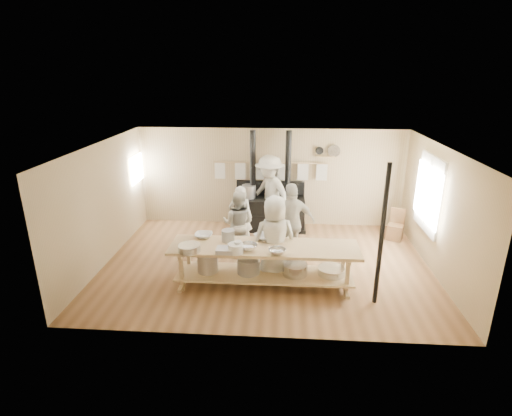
# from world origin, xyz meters

# --- Properties ---
(ground) EXTENTS (7.00, 7.00, 0.00)m
(ground) POSITION_xyz_m (0.00, 0.00, 0.00)
(ground) COLOR brown
(ground) RESTS_ON ground
(room_shell) EXTENTS (7.00, 7.00, 7.00)m
(room_shell) POSITION_xyz_m (0.00, 0.00, 1.62)
(room_shell) COLOR tan
(room_shell) RESTS_ON ground
(window_right) EXTENTS (0.09, 1.50, 1.65)m
(window_right) POSITION_xyz_m (3.47, 0.60, 1.50)
(window_right) COLOR beige
(window_right) RESTS_ON ground
(left_opening) EXTENTS (0.00, 0.90, 0.90)m
(left_opening) POSITION_xyz_m (-3.45, 2.00, 1.60)
(left_opening) COLOR white
(left_opening) RESTS_ON ground
(stove) EXTENTS (1.90, 0.75, 2.60)m
(stove) POSITION_xyz_m (-0.01, 2.12, 0.52)
(stove) COLOR black
(stove) RESTS_ON ground
(towel_rail) EXTENTS (3.00, 0.04, 0.47)m
(towel_rail) POSITION_xyz_m (0.00, 2.40, 1.56)
(towel_rail) COLOR tan
(towel_rail) RESTS_ON ground
(back_wall_shelf) EXTENTS (0.63, 0.14, 0.32)m
(back_wall_shelf) POSITION_xyz_m (1.46, 2.43, 2.00)
(back_wall_shelf) COLOR tan
(back_wall_shelf) RESTS_ON ground
(prep_table) EXTENTS (3.60, 0.90, 0.85)m
(prep_table) POSITION_xyz_m (-0.01, -0.90, 0.52)
(prep_table) COLOR tan
(prep_table) RESTS_ON ground
(support_post) EXTENTS (0.08, 0.08, 2.60)m
(support_post) POSITION_xyz_m (2.05, -1.35, 1.30)
(support_post) COLOR black
(support_post) RESTS_ON ground
(cook_far_left) EXTENTS (0.59, 0.41, 1.53)m
(cook_far_left) POSITION_xyz_m (-0.64, 0.84, 0.76)
(cook_far_left) COLOR #AEAA9A
(cook_far_left) RESTS_ON ground
(cook_left) EXTENTS (0.83, 0.70, 1.52)m
(cook_left) POSITION_xyz_m (-0.65, 0.46, 0.76)
(cook_left) COLOR #AEAA9A
(cook_left) RESTS_ON ground
(cook_center) EXTENTS (0.97, 0.75, 1.76)m
(cook_center) POSITION_xyz_m (0.19, -0.63, 0.88)
(cook_center) COLOR #AEAA9A
(cook_center) RESTS_ON ground
(cook_right) EXTENTS (1.11, 0.66, 1.77)m
(cook_right) POSITION_xyz_m (0.53, 0.25, 0.89)
(cook_right) COLOR #AEAA9A
(cook_right) RESTS_ON ground
(cook_by_window) EXTENTS (1.45, 1.44, 2.01)m
(cook_by_window) POSITION_xyz_m (-0.00, 1.95, 1.01)
(cook_by_window) COLOR #AEAA9A
(cook_by_window) RESTS_ON ground
(chair) EXTENTS (0.47, 0.47, 0.77)m
(chair) POSITION_xyz_m (3.16, 1.61, 0.23)
(chair) COLOR brown
(chair) RESTS_ON ground
(bowl_white_a) EXTENTS (0.36, 0.36, 0.09)m
(bowl_white_a) POSITION_xyz_m (-1.23, -0.57, 0.89)
(bowl_white_a) COLOR white
(bowl_white_a) RESTS_ON prep_table
(bowl_steel_a) EXTENTS (0.47, 0.47, 0.11)m
(bowl_steel_a) POSITION_xyz_m (-0.28, -1.08, 0.90)
(bowl_steel_a) COLOR silver
(bowl_steel_a) RESTS_ON prep_table
(bowl_white_b) EXTENTS (0.55, 0.55, 0.10)m
(bowl_white_b) POSITION_xyz_m (-0.01, -0.57, 0.90)
(bowl_white_b) COLOR white
(bowl_white_b) RESTS_ON prep_table
(bowl_steel_b) EXTENTS (0.40, 0.40, 0.10)m
(bowl_steel_b) POSITION_xyz_m (0.25, -1.23, 0.90)
(bowl_steel_b) COLOR silver
(bowl_steel_b) RESTS_ON prep_table
(roasting_pan) EXTENTS (0.40, 0.26, 0.09)m
(roasting_pan) POSITION_xyz_m (-0.66, -1.23, 0.89)
(roasting_pan) COLOR #B2B2B7
(roasting_pan) RESTS_ON prep_table
(mixing_bowl_large) EXTENTS (0.44, 0.44, 0.13)m
(mixing_bowl_large) POSITION_xyz_m (-1.37, -1.23, 0.92)
(mixing_bowl_large) COLOR silver
(mixing_bowl_large) RESTS_ON prep_table
(bucket_galv) EXTENTS (0.33, 0.33, 0.23)m
(bucket_galv) POSITION_xyz_m (-0.71, -0.72, 0.97)
(bucket_galv) COLOR gray
(bucket_galv) RESTS_ON prep_table
(deep_bowl_enamel) EXTENTS (0.29, 0.29, 0.18)m
(deep_bowl_enamel) POSITION_xyz_m (-0.50, -1.23, 0.94)
(deep_bowl_enamel) COLOR white
(deep_bowl_enamel) RESTS_ON prep_table
(pitcher) EXTENTS (0.14, 0.14, 0.22)m
(pitcher) POSITION_xyz_m (-0.46, -1.21, 0.96)
(pitcher) COLOR white
(pitcher) RESTS_ON prep_table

